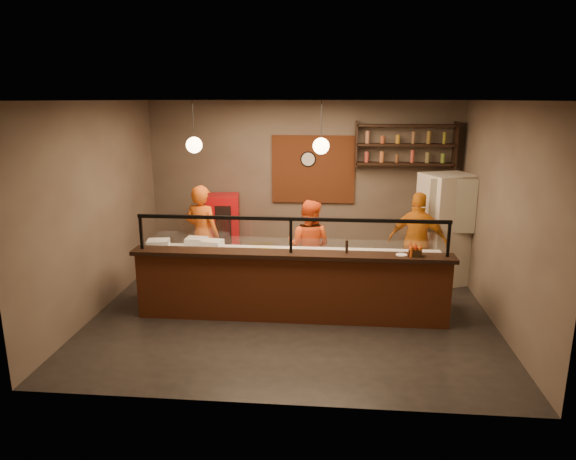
# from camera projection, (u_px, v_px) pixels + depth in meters

# --- Properties ---
(floor) EXTENTS (6.00, 6.00, 0.00)m
(floor) POSITION_uv_depth(u_px,v_px,m) (292.00, 312.00, 7.99)
(floor) COLOR black
(floor) RESTS_ON ground
(ceiling) EXTENTS (6.00, 6.00, 0.00)m
(ceiling) POSITION_uv_depth(u_px,v_px,m) (293.00, 100.00, 7.19)
(ceiling) COLOR #363029
(ceiling) RESTS_ON wall_back
(wall_back) EXTENTS (6.00, 0.00, 6.00)m
(wall_back) POSITION_uv_depth(u_px,v_px,m) (303.00, 184.00, 10.00)
(wall_back) COLOR #6B5D4E
(wall_back) RESTS_ON floor
(wall_left) EXTENTS (0.00, 5.00, 5.00)m
(wall_left) POSITION_uv_depth(u_px,v_px,m) (98.00, 208.00, 7.85)
(wall_left) COLOR #6B5D4E
(wall_left) RESTS_ON floor
(wall_right) EXTENTS (0.00, 5.00, 5.00)m
(wall_right) POSITION_uv_depth(u_px,v_px,m) (501.00, 216.00, 7.33)
(wall_right) COLOR #6B5D4E
(wall_right) RESTS_ON floor
(wall_front) EXTENTS (6.00, 0.00, 6.00)m
(wall_front) POSITION_uv_depth(u_px,v_px,m) (273.00, 264.00, 5.18)
(wall_front) COLOR #6B5D4E
(wall_front) RESTS_ON floor
(brick_patch) EXTENTS (1.60, 0.04, 1.30)m
(brick_patch) POSITION_uv_depth(u_px,v_px,m) (313.00, 169.00, 9.88)
(brick_patch) COLOR brown
(brick_patch) RESTS_ON wall_back
(service_counter) EXTENTS (4.60, 0.25, 1.00)m
(service_counter) POSITION_uv_depth(u_px,v_px,m) (291.00, 289.00, 7.57)
(service_counter) COLOR brown
(service_counter) RESTS_ON floor
(counter_ledge) EXTENTS (4.70, 0.37, 0.06)m
(counter_ledge) POSITION_uv_depth(u_px,v_px,m) (291.00, 254.00, 7.44)
(counter_ledge) COLOR black
(counter_ledge) RESTS_ON service_counter
(worktop_cabinet) EXTENTS (4.60, 0.75, 0.85)m
(worktop_cabinet) POSITION_uv_depth(u_px,v_px,m) (293.00, 282.00, 8.08)
(worktop_cabinet) COLOR gray
(worktop_cabinet) RESTS_ON floor
(worktop) EXTENTS (4.60, 0.75, 0.05)m
(worktop) POSITION_uv_depth(u_px,v_px,m) (294.00, 255.00, 7.96)
(worktop) COLOR white
(worktop) RESTS_ON worktop_cabinet
(sneeze_guard) EXTENTS (4.50, 0.05, 0.52)m
(sneeze_guard) POSITION_uv_depth(u_px,v_px,m) (291.00, 232.00, 7.36)
(sneeze_guard) COLOR white
(sneeze_guard) RESTS_ON counter_ledge
(wall_shelving) EXTENTS (1.84, 0.28, 0.85)m
(wall_shelving) POSITION_uv_depth(u_px,v_px,m) (405.00, 145.00, 9.47)
(wall_shelving) COLOR black
(wall_shelving) RESTS_ON wall_back
(wall_clock) EXTENTS (0.30, 0.04, 0.30)m
(wall_clock) POSITION_uv_depth(u_px,v_px,m) (308.00, 159.00, 9.83)
(wall_clock) COLOR black
(wall_clock) RESTS_ON wall_back
(pendant_left) EXTENTS (0.24, 0.24, 0.77)m
(pendant_left) POSITION_uv_depth(u_px,v_px,m) (194.00, 145.00, 7.68)
(pendant_left) COLOR black
(pendant_left) RESTS_ON ceiling
(pendant_right) EXTENTS (0.24, 0.24, 0.77)m
(pendant_right) POSITION_uv_depth(u_px,v_px,m) (321.00, 146.00, 7.51)
(pendant_right) COLOR black
(pendant_right) RESTS_ON ceiling
(cook_left) EXTENTS (0.75, 0.61, 1.78)m
(cook_left) POSITION_uv_depth(u_px,v_px,m) (203.00, 235.00, 9.04)
(cook_left) COLOR #E05C15
(cook_left) RESTS_ON floor
(cook_mid) EXTENTS (0.92, 0.81, 1.60)m
(cook_mid) POSITION_uv_depth(u_px,v_px,m) (309.00, 246.00, 8.67)
(cook_mid) COLOR #E84C15
(cook_mid) RESTS_ON floor
(cook_right) EXTENTS (1.08, 0.72, 1.71)m
(cook_right) POSITION_uv_depth(u_px,v_px,m) (418.00, 242.00, 8.76)
(cook_right) COLOR orange
(cook_right) RESTS_ON floor
(fridge) EXTENTS (1.04, 1.01, 1.96)m
(fridge) POSITION_uv_depth(u_px,v_px,m) (446.00, 229.00, 9.11)
(fridge) COLOR beige
(fridge) RESTS_ON floor
(red_cooler) EXTENTS (0.69, 0.64, 1.43)m
(red_cooler) POSITION_uv_depth(u_px,v_px,m) (224.00, 231.00, 10.02)
(red_cooler) COLOR #AE0B0F
(red_cooler) RESTS_ON floor
(pizza_dough) EXTENTS (0.62, 0.62, 0.01)m
(pizza_dough) POSITION_uv_depth(u_px,v_px,m) (289.00, 252.00, 7.98)
(pizza_dough) COLOR white
(pizza_dough) RESTS_ON worktop
(prep_tub_a) EXTENTS (0.35, 0.30, 0.16)m
(prep_tub_a) POSITION_uv_depth(u_px,v_px,m) (212.00, 245.00, 8.11)
(prep_tub_a) COLOR white
(prep_tub_a) RESTS_ON worktop
(prep_tub_b) EXTENTS (0.34, 0.27, 0.16)m
(prep_tub_b) POSITION_uv_depth(u_px,v_px,m) (196.00, 243.00, 8.24)
(prep_tub_b) COLOR silver
(prep_tub_b) RESTS_ON worktop
(prep_tub_c) EXTENTS (0.37, 0.32, 0.17)m
(prep_tub_c) POSITION_uv_depth(u_px,v_px,m) (158.00, 245.00, 8.10)
(prep_tub_c) COLOR white
(prep_tub_c) RESTS_ON worktop
(rolling_pin) EXTENTS (0.36, 0.13, 0.06)m
(rolling_pin) POSITION_uv_depth(u_px,v_px,m) (258.00, 250.00, 8.02)
(rolling_pin) COLOR yellow
(rolling_pin) RESTS_ON worktop
(condiment_caddy) EXTENTS (0.20, 0.17, 0.10)m
(condiment_caddy) POSITION_uv_depth(u_px,v_px,m) (415.00, 252.00, 7.27)
(condiment_caddy) COLOR black
(condiment_caddy) RESTS_ON counter_ledge
(pepper_mill) EXTENTS (0.05, 0.05, 0.19)m
(pepper_mill) POSITION_uv_depth(u_px,v_px,m) (347.00, 247.00, 7.39)
(pepper_mill) COLOR black
(pepper_mill) RESTS_ON counter_ledge
(small_plate) EXTENTS (0.19, 0.19, 0.01)m
(small_plate) POSITION_uv_depth(u_px,v_px,m) (401.00, 255.00, 7.30)
(small_plate) COLOR silver
(small_plate) RESTS_ON counter_ledge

